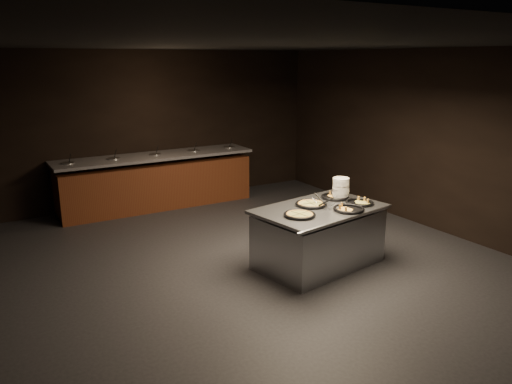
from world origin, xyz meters
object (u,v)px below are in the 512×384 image
(pan_cheese_whole, at_px, (311,204))
(pan_veggie_whole, at_px, (300,215))
(plate_stack, at_px, (341,188))
(serving_counter, at_px, (319,237))

(pan_cheese_whole, bearing_deg, pan_veggie_whole, -143.07)
(plate_stack, height_order, pan_cheese_whole, plate_stack)
(plate_stack, height_order, pan_veggie_whole, plate_stack)
(serving_counter, relative_size, pan_veggie_whole, 4.57)
(serving_counter, xyz_separation_m, plate_stack, (0.54, 0.22, 0.57))
(pan_veggie_whole, distance_m, pan_cheese_whole, 0.52)
(pan_veggie_whole, height_order, pan_cheese_whole, same)
(serving_counter, distance_m, pan_veggie_whole, 0.65)
(pan_veggie_whole, bearing_deg, plate_stack, 21.53)
(plate_stack, relative_size, pan_veggie_whole, 0.71)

